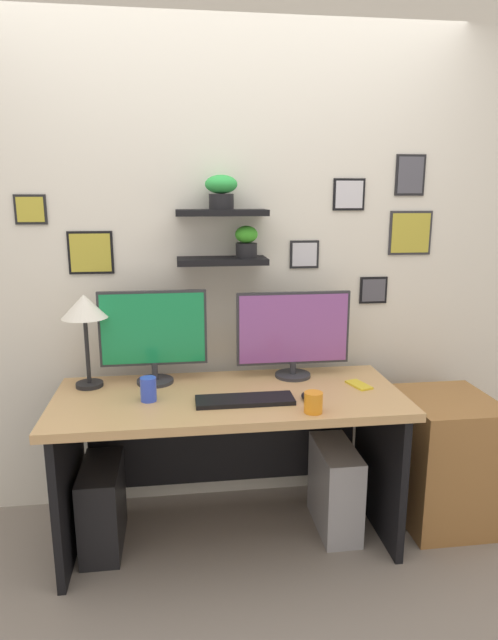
{
  "coord_description": "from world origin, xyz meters",
  "views": [
    {
      "loc": [
        -0.22,
        -2.36,
        1.65
      ],
      "look_at": [
        0.1,
        0.05,
        1.09
      ],
      "focal_mm": 30.21,
      "sensor_mm": 36.0,
      "label": 1
    }
  ],
  "objects": [
    {
      "name": "ground_plane",
      "position": [
        0.0,
        0.0,
        0.0
      ],
      "size": [
        8.0,
        8.0,
        0.0
      ],
      "primitive_type": "plane",
      "color": "gray"
    },
    {
      "name": "computer_tower_right",
      "position": [
        0.53,
        0.01,
        0.22
      ],
      "size": [
        0.18,
        0.4,
        0.44
      ],
      "primitive_type": "cube",
      "color": "#99999E",
      "rests_on": "ground"
    },
    {
      "name": "monitor_right",
      "position": [
        0.35,
        0.22,
        0.98
      ],
      "size": [
        0.57,
        0.18,
        0.44
      ],
      "color": "#2D2D33",
      "rests_on": "desk"
    },
    {
      "name": "desk",
      "position": [
        0.0,
        0.05,
        0.54
      ],
      "size": [
        1.62,
        0.68,
        0.75
      ],
      "color": "tan",
      "rests_on": "ground"
    },
    {
      "name": "computer_tower_left",
      "position": [
        -0.61,
        0.02,
        0.21
      ],
      "size": [
        0.18,
        0.4,
        0.41
      ],
      "primitive_type": "cube",
      "color": "black",
      "rests_on": "ground"
    },
    {
      "name": "keyboard",
      "position": [
        0.06,
        -0.11,
        0.76
      ],
      "size": [
        0.44,
        0.14,
        0.02
      ],
      "primitive_type": "cube",
      "color": "black",
      "rests_on": "desk"
    },
    {
      "name": "back_wall_assembly",
      "position": [
        0.0,
        0.44,
        1.35
      ],
      "size": [
        4.4,
        0.24,
        2.7
      ],
      "color": "silver",
      "rests_on": "ground"
    },
    {
      "name": "cell_phone",
      "position": [
        0.64,
        0.03,
        0.76
      ],
      "size": [
        0.11,
        0.15,
        0.01
      ],
      "primitive_type": "cube",
      "rotation": [
        0.0,
        0.0,
        0.29
      ],
      "color": "yellow",
      "rests_on": "desk"
    },
    {
      "name": "water_cup",
      "position": [
        -0.37,
        -0.03,
        0.81
      ],
      "size": [
        0.07,
        0.07,
        0.11
      ],
      "primitive_type": "cylinder",
      "color": "blue",
      "rests_on": "desk"
    },
    {
      "name": "monitor_left",
      "position": [
        -0.35,
        0.22,
        1.0
      ],
      "size": [
        0.52,
        0.18,
        0.46
      ],
      "color": "#2D2D33",
      "rests_on": "desk"
    },
    {
      "name": "coffee_mug",
      "position": [
        0.34,
        -0.26,
        0.8
      ],
      "size": [
        0.08,
        0.08,
        0.09
      ],
      "primitive_type": "cylinder",
      "color": "orange",
      "rests_on": "desk"
    },
    {
      "name": "drawer_cabinet",
      "position": [
        1.11,
        0.02,
        0.33
      ],
      "size": [
        0.44,
        0.5,
        0.66
      ],
      "primitive_type": "cube",
      "color": "#9E6B38",
      "rests_on": "ground"
    },
    {
      "name": "desk_lamp",
      "position": [
        -0.66,
        0.2,
        1.12
      ],
      "size": [
        0.22,
        0.22,
        0.45
      ],
      "color": "black",
      "rests_on": "desk"
    },
    {
      "name": "computer_mouse",
      "position": [
        0.35,
        -0.11,
        0.77
      ],
      "size": [
        0.06,
        0.09,
        0.03
      ],
      "primitive_type": "ellipsoid",
      "color": "black",
      "rests_on": "desk"
    }
  ]
}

